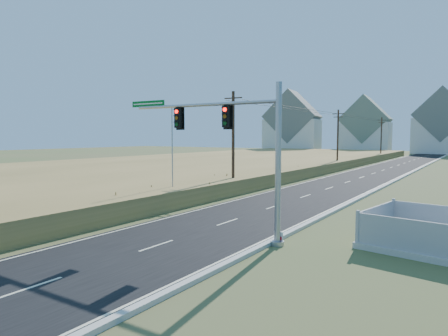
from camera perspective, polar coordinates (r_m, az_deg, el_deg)
ground at (r=20.29m, az=-5.70°, el=-9.87°), size 260.00×260.00×0.00m
road at (r=66.60m, az=22.48°, el=-0.06°), size 8.00×180.00×0.06m
curb at (r=65.95m, az=26.03°, el=-0.17°), size 0.30×180.00×0.18m
reed_marsh at (r=66.30m, az=-0.07°, el=0.81°), size 38.00×110.00×1.30m
utility_pole_near at (r=35.66m, az=1.32°, el=4.01°), size 1.80×0.26×9.00m
utility_pole_mid at (r=63.14m, az=15.94°, el=4.10°), size 1.80×0.26×9.00m
utility_pole_far at (r=92.20m, az=21.54°, el=4.07°), size 1.80×0.26×9.00m
condo_nw at (r=125.81m, az=9.74°, el=5.77°), size 17.69×13.38×19.05m
condo_nnw at (r=126.95m, az=19.54°, el=5.21°), size 14.93×11.17×17.03m
condo_n at (r=127.69m, az=28.76°, el=5.20°), size 15.27×10.20×18.54m
traffic_signal_mast at (r=19.17m, az=2.62°, el=3.13°), size 9.41×0.64×7.49m
open_sign at (r=19.03m, az=7.80°, el=-9.85°), size 0.49×0.16×0.61m
flagpole at (r=29.81m, az=-7.39°, el=0.32°), size 0.32×0.32×7.13m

